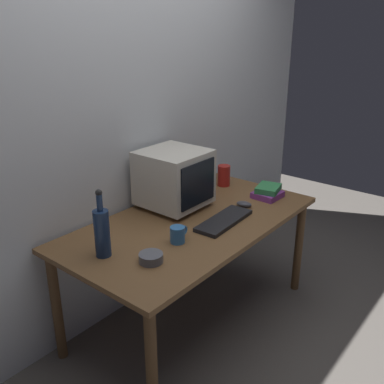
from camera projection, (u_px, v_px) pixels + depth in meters
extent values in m
plane|color=#56514C|center=(192.00, 318.00, 2.83)|extent=(6.00, 6.00, 0.00)
cube|color=silver|center=(131.00, 120.00, 2.66)|extent=(4.00, 0.08, 2.50)
cube|color=brown|center=(192.00, 222.00, 2.57)|extent=(1.60, 0.85, 0.03)
cylinder|color=brown|center=(152.00, 369.00, 1.95)|extent=(0.06, 0.06, 0.68)
cylinder|color=brown|center=(299.00, 247.00, 3.03)|extent=(0.06, 0.06, 0.68)
cylinder|color=brown|center=(57.00, 307.00, 2.38)|extent=(0.06, 0.06, 0.68)
cylinder|color=brown|center=(215.00, 219.00, 3.45)|extent=(0.06, 0.06, 0.68)
cube|color=beige|center=(174.00, 204.00, 2.75)|extent=(0.28, 0.24, 0.03)
cube|color=beige|center=(174.00, 177.00, 2.69)|extent=(0.38, 0.38, 0.34)
cube|color=black|center=(198.00, 184.00, 2.57)|extent=(0.31, 0.01, 0.27)
cube|color=black|center=(224.00, 221.00, 2.53)|extent=(0.43, 0.17, 0.02)
ellipsoid|color=#3F3F47|center=(244.00, 204.00, 2.75)|extent=(0.08, 0.11, 0.04)
cylinder|color=navy|center=(102.00, 233.00, 2.13)|extent=(0.08, 0.08, 0.25)
cylinder|color=navy|center=(100.00, 203.00, 2.07)|extent=(0.03, 0.03, 0.09)
sphere|color=#262626|center=(99.00, 193.00, 2.05)|extent=(0.03, 0.03, 0.03)
cylinder|color=navy|center=(204.00, 178.00, 3.13)|extent=(0.07, 0.07, 0.10)
cylinder|color=navy|center=(205.00, 169.00, 3.10)|extent=(0.03, 0.03, 0.04)
sphere|color=#262626|center=(205.00, 165.00, 3.09)|extent=(0.03, 0.03, 0.03)
cube|color=#843893|center=(268.00, 195.00, 2.90)|extent=(0.18, 0.17, 0.04)
cube|color=#33894C|center=(268.00, 189.00, 2.90)|extent=(0.21, 0.18, 0.04)
cylinder|color=#3370B2|center=(177.00, 235.00, 2.29)|extent=(0.08, 0.08, 0.09)
torus|color=#3370B2|center=(184.00, 230.00, 2.33)|extent=(0.06, 0.01, 0.06)
cylinder|color=#595B66|center=(151.00, 258.00, 2.11)|extent=(0.12, 0.12, 0.04)
cylinder|color=#A51E19|center=(224.00, 176.00, 3.10)|extent=(0.09, 0.09, 0.15)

